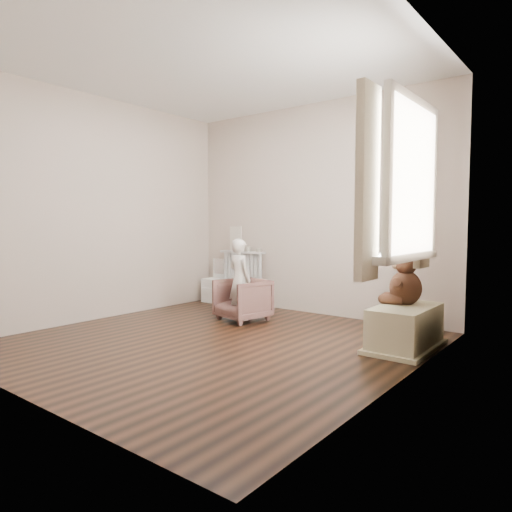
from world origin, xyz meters
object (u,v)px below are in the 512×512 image
Objects in this scene: radiator at (242,277)px; child at (240,279)px; toy_vanity at (218,283)px; toy_bench at (405,327)px; plush_cat at (400,239)px; armchair at (243,300)px; teddy_bear at (406,273)px.

child is at bearing -52.09° from radiator.
toy_vanity reaches higher than toy_bench.
child is at bearing 147.63° from plush_cat.
armchair is (1.08, -0.74, -0.03)m from toy_vanity.
plush_cat is (3.14, -1.33, 0.72)m from toy_vanity.
plush_cat reaches higher than child.
plush_cat is (2.70, -1.36, 0.61)m from radiator.
plush_cat is at bearing -85.04° from teddy_bear.
toy_vanity is 1.33× the size of teddy_bear.
child is at bearing 173.10° from teddy_bear.
radiator is 2.70m from toy_bench.
toy_vanity is 3.06m from teddy_bear.
teddy_bear reaches higher than radiator.
toy_vanity is 3.49m from plush_cat.
radiator is 0.45m from toy_vanity.
toy_bench is at bearing -17.47° from radiator.
plush_cat is at bearing -23.01° from toy_vanity.
toy_bench is at bearing -166.42° from child.
teddy_bear is at bearing 15.23° from armchair.
radiator is 0.91× the size of toy_bench.
child is at bearing -36.38° from toy_vanity.
radiator is at bearing -39.00° from child.
child is 2.19m from plush_cat.
toy_vanity is at bearing 156.61° from teddy_bear.
toy_bench is 1.76× the size of teddy_bear.
teddy_bear is at bearing 87.84° from plush_cat.
armchair is 0.57× the size of child.
armchair is at bearing 171.58° from teddy_bear.
plush_cat is (2.06, -0.59, 0.76)m from armchair.
armchair is at bearing 179.00° from toy_bench.
toy_bench is at bearing -77.77° from teddy_bear.
radiator is 1.21× the size of toy_vanity.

